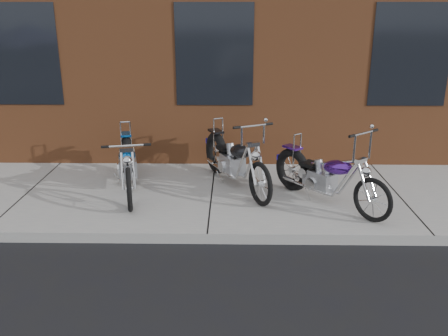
{
  "coord_description": "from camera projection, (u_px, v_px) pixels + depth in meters",
  "views": [
    {
      "loc": [
        0.32,
        -5.67,
        2.98
      ],
      "look_at": [
        0.21,
        0.8,
        0.81
      ],
      "focal_mm": 38.0,
      "sensor_mm": 36.0,
      "label": 1
    }
  ],
  "objects": [
    {
      "name": "sidewalk",
      "position": [
        212.0,
        197.0,
        7.73
      ],
      "size": [
        22.0,
        3.0,
        0.15
      ],
      "primitive_type": "cube",
      "color": "gray",
      "rests_on": "ground"
    },
    {
      "name": "chopper_third",
      "position": [
        235.0,
        162.0,
        7.85
      ],
      "size": [
        1.11,
        2.18,
        1.2
      ],
      "rotation": [
        0.0,
        0.0,
        -1.13
      ],
      "color": "black",
      "rests_on": "sidewalk"
    },
    {
      "name": "chopper_purple",
      "position": [
        326.0,
        178.0,
        7.16
      ],
      "size": [
        1.47,
        1.79,
        1.24
      ],
      "rotation": [
        0.0,
        0.0,
        -0.89
      ],
      "color": "black",
      "rests_on": "sidewalk"
    },
    {
      "name": "ground",
      "position": [
        207.0,
        244.0,
        6.33
      ],
      "size": [
        120.0,
        120.0,
        0.0
      ],
      "primitive_type": "plane",
      "color": "black",
      "rests_on": "ground"
    },
    {
      "name": "chopper_blue",
      "position": [
        128.0,
        166.0,
        7.69
      ],
      "size": [
        0.73,
        2.26,
        1.0
      ],
      "rotation": [
        0.0,
        0.0,
        -1.35
      ],
      "color": "black",
      "rests_on": "sidewalk"
    }
  ]
}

